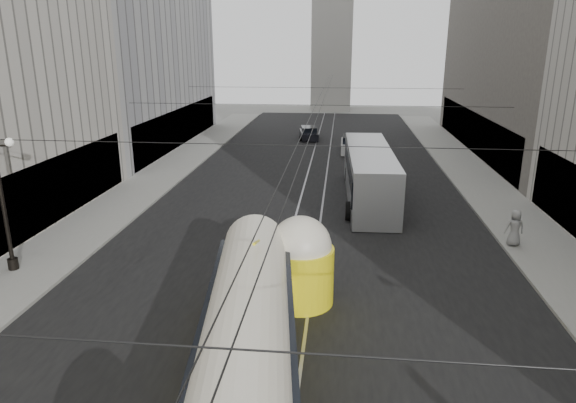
# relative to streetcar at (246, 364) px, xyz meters

# --- Properties ---
(road) EXTENTS (20.00, 85.00, 0.02)m
(road) POSITION_rel_streetcar_xyz_m (0.50, 22.75, -1.75)
(road) COLOR black
(road) RESTS_ON ground
(sidewalk_left) EXTENTS (4.00, 72.00, 0.15)m
(sidewalk_left) POSITION_rel_streetcar_xyz_m (-11.50, 26.25, -1.68)
(sidewalk_left) COLOR gray
(sidewalk_left) RESTS_ON ground
(sidewalk_right) EXTENTS (4.00, 72.00, 0.15)m
(sidewalk_right) POSITION_rel_streetcar_xyz_m (12.50, 26.25, -1.68)
(sidewalk_right) COLOR gray
(sidewalk_right) RESTS_ON ground
(rail_left) EXTENTS (0.12, 85.00, 0.04)m
(rail_left) POSITION_rel_streetcar_xyz_m (-0.25, 22.75, -1.75)
(rail_left) COLOR gray
(rail_left) RESTS_ON ground
(rail_right) EXTENTS (0.12, 85.00, 0.04)m
(rail_right) POSITION_rel_streetcar_xyz_m (1.25, 22.75, -1.75)
(rail_right) COLOR gray
(rail_right) RESTS_ON ground
(distant_tower) EXTENTS (6.00, 6.00, 31.36)m
(distant_tower) POSITION_rel_streetcar_xyz_m (0.50, 70.25, 13.21)
(distant_tower) COLOR #B2AFA8
(distant_tower) RESTS_ON ground
(lamppost_left_mid) EXTENTS (1.86, 0.44, 6.37)m
(lamppost_left_mid) POSITION_rel_streetcar_xyz_m (-12.10, 8.25, 1.99)
(lamppost_left_mid) COLOR black
(lamppost_left_mid) RESTS_ON sidewalk_left
(catenary) EXTENTS (25.00, 72.00, 0.23)m
(catenary) POSITION_rel_streetcar_xyz_m (0.62, 21.74, 4.13)
(catenary) COLOR black
(catenary) RESTS_ON ground
(streetcar) EXTENTS (4.36, 16.27, 3.59)m
(streetcar) POSITION_rel_streetcar_xyz_m (0.00, 0.00, 0.00)
(streetcar) COLOR yellow
(streetcar) RESTS_ON ground
(city_bus) EXTENTS (3.10, 13.09, 3.31)m
(city_bus) POSITION_rel_streetcar_xyz_m (4.18, 21.39, 0.06)
(city_bus) COLOR #B4B6B9
(city_bus) RESTS_ON ground
(sedan_white_far) EXTENTS (2.07, 4.97, 1.56)m
(sedan_white_far) POSITION_rel_streetcar_xyz_m (3.35, 36.84, -1.04)
(sedan_white_far) COLOR white
(sedan_white_far) RESTS_ON ground
(sedan_dark_far) EXTENTS (2.34, 4.45, 1.34)m
(sedan_dark_far) POSITION_rel_streetcar_xyz_m (-1.18, 43.36, -1.15)
(sedan_dark_far) COLOR black
(sedan_dark_far) RESTS_ON ground
(pedestrian_sidewalk_right) EXTENTS (0.92, 0.58, 1.84)m
(pedestrian_sidewalk_right) POSITION_rel_streetcar_xyz_m (11.00, 13.52, -0.68)
(pedestrian_sidewalk_right) COLOR gray
(pedestrian_sidewalk_right) RESTS_ON sidewalk_right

